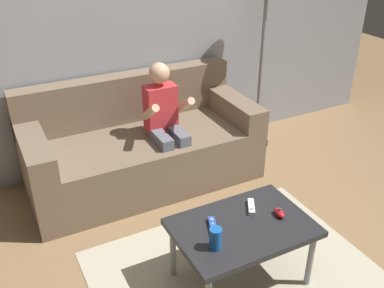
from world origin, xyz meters
The scene contains 9 objects.
wall_back centered at (0.00, 1.92, 1.25)m, with size 5.07×0.05×2.50m, color #999EA8.
couch centered at (-0.11, 1.52, 0.29)m, with size 1.78×0.80×0.80m.
person_seated_on_couch centered at (0.04, 1.34, 0.56)m, with size 0.33×0.41×0.98m.
coffee_table centered at (-0.01, 0.21, 0.36)m, with size 0.77×0.52×0.41m.
area_rug centered at (-0.01, 0.21, 0.00)m, with size 1.65×1.33×0.01m, color #BCB299.
game_remote_blue_near_edge centered at (-0.16, 0.27, 0.42)m, with size 0.08×0.14×0.03m.
nunchuk_red centered at (0.22, 0.19, 0.43)m, with size 0.06×0.10×0.05m.
game_remote_white_far_corner centered at (0.12, 0.32, 0.42)m, with size 0.10×0.14×0.03m.
soda_can centered at (-0.23, 0.12, 0.47)m, with size 0.07×0.07×0.12m, color #1959B2.
Camera 1 is at (-1.14, -1.37, 1.96)m, focal length 41.14 mm.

